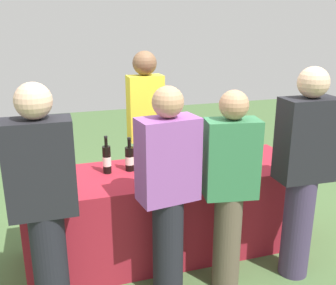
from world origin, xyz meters
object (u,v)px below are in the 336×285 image
(wine_bottle_6, at_px, (217,148))
(guest_0, at_px, (44,202))
(wine_bottle_2, at_px, (141,154))
(wine_bottle_1, at_px, (130,159))
(wine_glass_1, at_px, (178,164))
(wine_bottle_4, at_px, (184,151))
(wine_glass_0, at_px, (163,163))
(wine_bottle_5, at_px, (203,151))
(wine_bottle_0, at_px, (107,159))
(guest_3, at_px, (304,170))
(wine_glass_3, at_px, (242,157))
(ice_bucket, at_px, (235,147))
(guest_1, at_px, (168,190))
(guest_2, at_px, (230,187))
(server_pouring, at_px, (146,128))
(wine_glass_2, at_px, (211,162))
(wine_bottle_3, at_px, (171,151))
(menu_board, at_px, (227,167))

(wine_bottle_6, relative_size, guest_0, 0.20)
(wine_bottle_2, distance_m, guest_0, 1.13)
(wine_bottle_1, xyz_separation_m, wine_glass_1, (0.37, -0.20, -0.02))
(wine_bottle_4, xyz_separation_m, wine_glass_0, (-0.25, -0.18, -0.02))
(wine_glass_1, bearing_deg, wine_bottle_5, 32.91)
(wine_bottle_0, xyz_separation_m, guest_3, (1.40, -0.75, 0.02))
(wine_glass_3, relative_size, ice_bucket, 0.67)
(guest_1, distance_m, guest_2, 0.47)
(wine_bottle_5, distance_m, ice_bucket, 0.35)
(server_pouring, xyz_separation_m, guest_2, (0.31, -1.29, -0.13))
(wine_bottle_6, xyz_separation_m, ice_bucket, (0.21, 0.05, -0.03))
(wine_glass_2, bearing_deg, wine_bottle_3, 122.47)
(wine_bottle_1, relative_size, wine_glass_0, 2.12)
(wine_bottle_5, distance_m, wine_glass_0, 0.47)
(wine_bottle_0, relative_size, ice_bucket, 1.68)
(wine_bottle_1, height_order, wine_bottle_3, wine_bottle_3)
(wine_bottle_0, height_order, wine_glass_0, wine_bottle_0)
(wine_bottle_1, distance_m, menu_board, 1.61)
(wine_bottle_0, height_order, wine_glass_1, wine_bottle_0)
(wine_bottle_5, bearing_deg, guest_1, -129.09)
(server_pouring, height_order, guest_1, server_pouring)
(wine_bottle_0, height_order, wine_bottle_3, wine_bottle_0)
(wine_bottle_5, xyz_separation_m, wine_glass_0, (-0.44, -0.17, -0.01))
(wine_bottle_6, distance_m, wine_glass_0, 0.60)
(wine_bottle_6, xyz_separation_m, wine_glass_0, (-0.58, -0.18, -0.02))
(wine_bottle_4, xyz_separation_m, wine_bottle_6, (0.32, -0.00, 0.00))
(wine_glass_0, distance_m, guest_3, 1.12)
(wine_bottle_5, bearing_deg, guest_2, -96.64)
(wine_bottle_2, bearing_deg, menu_board, 30.07)
(wine_bottle_1, relative_size, menu_board, 0.40)
(wine_glass_0, bearing_deg, wine_bottle_0, 158.47)
(wine_glass_1, xyz_separation_m, ice_bucket, (0.66, 0.26, 0.00))
(wine_bottle_6, height_order, wine_glass_3, wine_bottle_6)
(wine_bottle_4, xyz_separation_m, guest_3, (0.70, -0.76, 0.02))
(guest_1, xyz_separation_m, menu_board, (1.19, 1.44, -0.50))
(wine_glass_0, height_order, guest_1, guest_1)
(wine_glass_1, distance_m, guest_3, 1.00)
(wine_bottle_6, xyz_separation_m, wine_glass_1, (-0.45, -0.21, -0.04))
(wine_glass_0, bearing_deg, guest_3, -31.08)
(wine_glass_1, xyz_separation_m, wine_glass_3, (0.59, -0.01, 0.01))
(wine_glass_1, height_order, guest_1, guest_1)
(guest_2, xyz_separation_m, menu_board, (0.72, 1.48, -0.48))
(server_pouring, relative_size, menu_board, 2.36)
(wine_glass_2, xyz_separation_m, ice_bucket, (0.40, 0.35, -0.02))
(wine_bottle_1, distance_m, wine_bottle_4, 0.50)
(wine_bottle_4, distance_m, server_pouring, 0.61)
(guest_2, bearing_deg, wine_bottle_4, 107.74)
(wine_bottle_5, relative_size, wine_glass_2, 2.07)
(wine_bottle_1, distance_m, guest_1, 0.69)
(server_pouring, bearing_deg, wine_bottle_4, 108.30)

